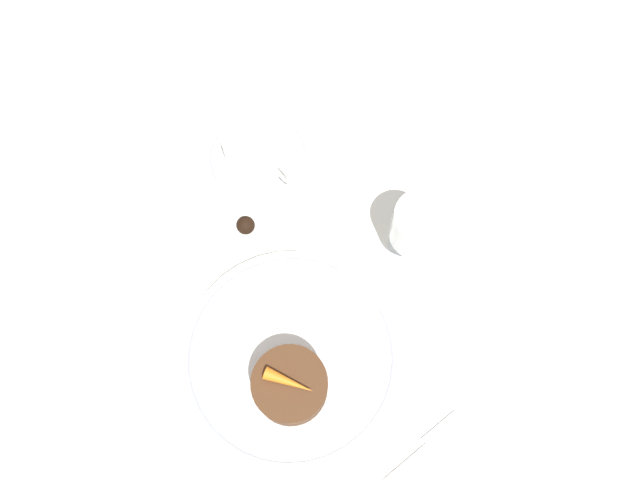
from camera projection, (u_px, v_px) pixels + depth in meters
name	position (u px, v px, depth m)	size (l,w,h in m)	color
ground_plane	(324.00, 320.00, 0.75)	(3.00, 3.00, 0.00)	white
dinner_plate	(291.00, 356.00, 0.72)	(0.26, 0.26, 0.01)	white
saucer	(259.00, 158.00, 0.82)	(0.14, 0.14, 0.01)	white
coffee_cup	(257.00, 146.00, 0.78)	(0.11, 0.08, 0.06)	white
spoon	(278.00, 181.00, 0.80)	(0.07, 0.10, 0.00)	silver
wine_glass	(420.00, 227.00, 0.71)	(0.07, 0.07, 0.10)	silver
fork	(415.00, 458.00, 0.69)	(0.03, 0.18, 0.01)	silver
dessert_cake	(290.00, 386.00, 0.68)	(0.08, 0.08, 0.05)	#4C2D19
carrot_garnish	(289.00, 382.00, 0.65)	(0.05, 0.04, 0.01)	orange
chocolate_truffle	(246.00, 225.00, 0.78)	(0.02, 0.02, 0.02)	black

